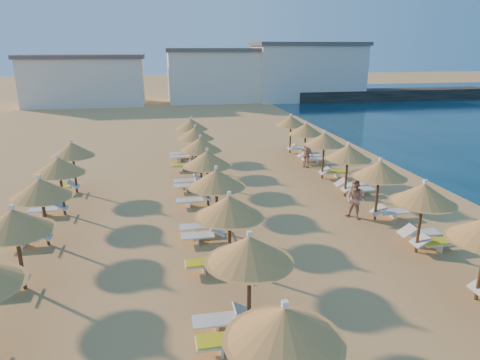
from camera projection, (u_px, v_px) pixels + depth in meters
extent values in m
plane|color=tan|center=(294.00, 237.00, 17.46)|extent=(220.00, 220.00, 0.00)
cube|color=black|center=(393.00, 94.00, 63.03)|extent=(30.05, 4.42, 1.50)
cube|color=silver|center=(86.00, 82.00, 56.72)|extent=(15.00, 8.00, 6.00)
cube|color=#59514C|center=(83.00, 57.00, 55.76)|extent=(15.60, 8.48, 0.50)
cube|color=silver|center=(222.00, 77.00, 60.73)|extent=(15.00, 8.00, 6.80)
cube|color=#59514C|center=(222.00, 50.00, 59.64)|extent=(15.60, 8.48, 0.50)
cube|color=silver|center=(307.00, 73.00, 61.70)|extent=(15.00, 8.00, 7.60)
cube|color=#59514C|center=(308.00, 44.00, 60.50)|extent=(15.60, 8.48, 0.50)
cylinder|color=brown|center=(419.00, 224.00, 15.84)|extent=(0.12, 0.12, 2.26)
cone|color=#9B5E2D|center=(424.00, 193.00, 15.47)|extent=(2.22, 2.22, 0.72)
cone|color=#9B5E2D|center=(423.00, 201.00, 15.56)|extent=(2.40, 2.40, 0.12)
cube|color=white|center=(425.00, 182.00, 15.34)|extent=(0.12, 0.12, 0.14)
cylinder|color=brown|center=(377.00, 196.00, 18.87)|extent=(0.12, 0.12, 2.26)
cone|color=#9B5E2D|center=(380.00, 169.00, 18.50)|extent=(2.22, 2.22, 0.72)
cone|color=#9B5E2D|center=(379.00, 176.00, 18.59)|extent=(2.40, 2.40, 0.12)
cube|color=white|center=(381.00, 159.00, 18.37)|extent=(0.12, 0.12, 0.14)
cylinder|color=brown|center=(346.00, 175.00, 21.90)|extent=(0.12, 0.12, 2.26)
cone|color=#9B5E2D|center=(348.00, 152.00, 21.53)|extent=(2.22, 2.22, 0.72)
cone|color=#9B5E2D|center=(348.00, 158.00, 21.62)|extent=(2.40, 2.40, 0.12)
cube|color=white|center=(349.00, 143.00, 21.40)|extent=(0.12, 0.12, 0.14)
cylinder|color=brown|center=(323.00, 160.00, 24.93)|extent=(0.12, 0.12, 2.26)
cone|color=#9B5E2D|center=(324.00, 139.00, 24.56)|extent=(2.22, 2.22, 0.72)
cone|color=#9B5E2D|center=(324.00, 144.00, 24.65)|extent=(2.40, 2.40, 0.12)
cube|color=white|center=(325.00, 132.00, 24.43)|extent=(0.12, 0.12, 0.14)
cylinder|color=brown|center=(305.00, 148.00, 27.96)|extent=(0.12, 0.12, 2.26)
cone|color=#9B5E2D|center=(306.00, 129.00, 27.59)|extent=(2.22, 2.22, 0.72)
cone|color=#9B5E2D|center=(306.00, 133.00, 27.68)|extent=(2.40, 2.40, 0.12)
cube|color=white|center=(306.00, 122.00, 27.46)|extent=(0.12, 0.12, 0.14)
cylinder|color=brown|center=(290.00, 138.00, 30.99)|extent=(0.12, 0.12, 2.26)
cone|color=#9B5E2D|center=(291.00, 121.00, 30.62)|extent=(2.22, 2.22, 0.72)
cone|color=#9B5E2D|center=(291.00, 125.00, 30.71)|extent=(2.40, 2.40, 0.12)
cube|color=white|center=(291.00, 115.00, 30.49)|extent=(0.12, 0.12, 0.14)
cone|color=#9B5E2D|center=(284.00, 324.00, 8.14)|extent=(2.22, 2.22, 0.72)
cone|color=#9B5E2D|center=(284.00, 337.00, 8.23)|extent=(2.40, 2.40, 0.12)
cube|color=white|center=(285.00, 304.00, 8.01)|extent=(0.12, 0.12, 0.14)
cylinder|color=brown|center=(249.00, 291.00, 11.54)|extent=(0.12, 0.12, 2.26)
cone|color=#9B5E2D|center=(249.00, 249.00, 11.17)|extent=(2.22, 2.22, 0.72)
cone|color=#9B5E2D|center=(249.00, 259.00, 11.26)|extent=(2.40, 2.40, 0.12)
cube|color=white|center=(249.00, 234.00, 11.04)|extent=(0.12, 0.12, 0.14)
cylinder|color=brown|center=(230.00, 240.00, 14.57)|extent=(0.12, 0.12, 2.26)
cone|color=#9B5E2D|center=(229.00, 206.00, 14.20)|extent=(2.22, 2.22, 0.72)
cone|color=#9B5E2D|center=(229.00, 214.00, 14.29)|extent=(2.40, 2.40, 0.12)
cube|color=white|center=(229.00, 194.00, 14.07)|extent=(0.12, 0.12, 0.14)
cylinder|color=brown|center=(217.00, 207.00, 17.60)|extent=(0.12, 0.12, 2.26)
cone|color=#9B5E2D|center=(216.00, 178.00, 17.23)|extent=(2.22, 2.22, 0.72)
cone|color=#9B5E2D|center=(216.00, 185.00, 17.32)|extent=(2.40, 2.40, 0.12)
cube|color=white|center=(216.00, 168.00, 17.10)|extent=(0.12, 0.12, 0.14)
cylinder|color=brown|center=(208.00, 183.00, 20.63)|extent=(0.12, 0.12, 2.26)
cone|color=#9B5E2D|center=(207.00, 158.00, 20.26)|extent=(2.22, 2.22, 0.72)
cone|color=#9B5E2D|center=(207.00, 165.00, 20.35)|extent=(2.40, 2.40, 0.12)
cube|color=white|center=(207.00, 150.00, 20.13)|extent=(0.12, 0.12, 0.14)
cylinder|color=brown|center=(201.00, 166.00, 23.66)|extent=(0.12, 0.12, 2.26)
cone|color=#9B5E2D|center=(200.00, 144.00, 23.29)|extent=(2.22, 2.22, 0.72)
cone|color=#9B5E2D|center=(201.00, 149.00, 23.38)|extent=(2.40, 2.40, 0.12)
cube|color=white|center=(200.00, 136.00, 23.16)|extent=(0.12, 0.12, 0.14)
cylinder|color=brown|center=(196.00, 152.00, 26.69)|extent=(0.12, 0.12, 2.26)
cone|color=#9B5E2D|center=(195.00, 133.00, 26.32)|extent=(2.22, 2.22, 0.72)
cone|color=#9B5E2D|center=(195.00, 138.00, 26.41)|extent=(2.40, 2.40, 0.12)
cube|color=white|center=(195.00, 126.00, 26.19)|extent=(0.12, 0.12, 0.14)
cylinder|color=brown|center=(192.00, 142.00, 29.72)|extent=(0.12, 0.12, 2.26)
cone|color=#9B5E2D|center=(191.00, 124.00, 29.35)|extent=(2.22, 2.22, 0.72)
cone|color=#9B5E2D|center=(191.00, 128.00, 29.44)|extent=(2.40, 2.40, 0.12)
cube|color=white|center=(191.00, 118.00, 29.22)|extent=(0.12, 0.12, 0.14)
cylinder|color=brown|center=(20.00, 257.00, 13.39)|extent=(0.12, 0.12, 2.26)
cone|color=#9B5E2D|center=(14.00, 220.00, 13.02)|extent=(2.22, 2.22, 0.72)
cone|color=#9B5E2D|center=(15.00, 229.00, 13.11)|extent=(2.40, 2.40, 0.12)
cube|color=white|center=(12.00, 207.00, 12.89)|extent=(0.12, 0.12, 0.14)
cylinder|color=brown|center=(45.00, 218.00, 16.42)|extent=(0.12, 0.12, 2.26)
cone|color=#9B5E2D|center=(41.00, 188.00, 16.05)|extent=(2.22, 2.22, 0.72)
cone|color=#9B5E2D|center=(42.00, 195.00, 16.14)|extent=(2.40, 2.40, 0.12)
cube|color=white|center=(39.00, 177.00, 15.92)|extent=(0.12, 0.12, 0.14)
cylinder|color=brown|center=(62.00, 192.00, 19.45)|extent=(0.12, 0.12, 2.26)
cone|color=#9B5E2D|center=(59.00, 165.00, 19.08)|extent=(2.22, 2.22, 0.72)
cone|color=#9B5E2D|center=(60.00, 172.00, 19.17)|extent=(2.40, 2.40, 0.12)
cube|color=white|center=(58.00, 156.00, 18.95)|extent=(0.12, 0.12, 0.14)
cylinder|color=brown|center=(75.00, 172.00, 22.48)|extent=(0.12, 0.12, 2.26)
cone|color=#9B5E2D|center=(72.00, 149.00, 22.11)|extent=(2.22, 2.22, 0.72)
cone|color=#9B5E2D|center=(73.00, 155.00, 22.20)|extent=(2.40, 2.40, 0.12)
cube|color=white|center=(71.00, 141.00, 21.98)|extent=(0.12, 0.12, 0.14)
cube|color=white|center=(216.00, 320.00, 11.62)|extent=(1.30, 0.60, 0.06)
cube|color=white|center=(217.00, 325.00, 11.67)|extent=(0.06, 0.54, 0.32)
cube|color=white|center=(244.00, 312.00, 11.71)|extent=(0.58, 0.60, 0.40)
cube|color=white|center=(221.00, 341.00, 10.77)|extent=(1.30, 0.60, 0.06)
cube|color=white|center=(221.00, 347.00, 10.82)|extent=(0.06, 0.54, 0.32)
cube|color=white|center=(251.00, 333.00, 10.87)|extent=(0.58, 0.60, 0.40)
cube|color=yellow|center=(221.00, 339.00, 10.76)|extent=(1.25, 0.55, 0.05)
cube|color=white|center=(438.00, 242.00, 16.24)|extent=(1.30, 0.60, 0.06)
cube|color=white|center=(438.00, 246.00, 16.28)|extent=(0.06, 0.54, 0.32)
cube|color=white|center=(420.00, 241.00, 16.06)|extent=(0.58, 0.60, 0.40)
cube|color=yellow|center=(438.00, 241.00, 16.22)|extent=(1.25, 0.55, 0.05)
cube|color=white|center=(424.00, 233.00, 17.08)|extent=(1.30, 0.60, 0.06)
cube|color=white|center=(424.00, 236.00, 17.13)|extent=(0.06, 0.54, 0.32)
cube|color=white|center=(407.00, 231.00, 16.90)|extent=(0.58, 0.60, 0.40)
cube|color=white|center=(204.00, 263.00, 14.65)|extent=(1.30, 0.60, 0.06)
cube|color=white|center=(204.00, 268.00, 14.70)|extent=(0.06, 0.54, 0.32)
cube|color=white|center=(226.00, 258.00, 14.74)|extent=(0.58, 0.60, 0.40)
cube|color=yellow|center=(204.00, 262.00, 14.63)|extent=(1.25, 0.55, 0.05)
cube|color=white|center=(394.00, 212.00, 19.27)|extent=(1.30, 0.60, 0.06)
cube|color=white|center=(393.00, 215.00, 19.31)|extent=(0.06, 0.54, 0.32)
cube|color=white|center=(378.00, 210.00, 19.09)|extent=(0.58, 0.60, 0.40)
cube|color=white|center=(196.00, 226.00, 17.68)|extent=(1.30, 0.60, 0.06)
cube|color=white|center=(196.00, 230.00, 17.73)|extent=(0.06, 0.54, 0.32)
cube|color=white|center=(214.00, 222.00, 17.77)|extent=(0.58, 0.60, 0.40)
cube|color=white|center=(198.00, 235.00, 16.83)|extent=(1.30, 0.60, 0.06)
cube|color=white|center=(198.00, 239.00, 16.88)|extent=(0.06, 0.54, 0.32)
cube|color=white|center=(217.00, 231.00, 16.93)|extent=(0.58, 0.60, 0.40)
cube|color=white|center=(361.00, 189.00, 22.30)|extent=(1.30, 0.60, 0.06)
cube|color=white|center=(361.00, 192.00, 22.35)|extent=(0.06, 0.54, 0.32)
cube|color=white|center=(348.00, 188.00, 22.12)|extent=(0.58, 0.60, 0.40)
cube|color=white|center=(354.00, 184.00, 23.14)|extent=(1.30, 0.60, 0.06)
cube|color=white|center=(354.00, 187.00, 23.19)|extent=(0.06, 0.54, 0.32)
cube|color=white|center=(341.00, 182.00, 22.96)|extent=(0.58, 0.60, 0.40)
cube|color=white|center=(190.00, 200.00, 20.71)|extent=(1.30, 0.60, 0.06)
cube|color=white|center=(190.00, 203.00, 20.76)|extent=(0.06, 0.54, 0.32)
cube|color=white|center=(205.00, 196.00, 20.80)|extent=(0.58, 0.60, 0.40)
cube|color=white|center=(337.00, 172.00, 25.33)|extent=(1.30, 0.60, 0.06)
cube|color=white|center=(337.00, 175.00, 25.38)|extent=(0.06, 0.54, 0.32)
cube|color=white|center=(325.00, 171.00, 25.15)|extent=(0.58, 0.60, 0.40)
cube|color=yellow|center=(337.00, 171.00, 25.31)|extent=(1.25, 0.55, 0.05)
cube|color=white|center=(185.00, 181.00, 23.74)|extent=(1.30, 0.60, 0.06)
cube|color=white|center=(185.00, 183.00, 23.79)|extent=(0.06, 0.54, 0.32)
cube|color=white|center=(199.00, 178.00, 23.83)|extent=(0.58, 0.60, 0.40)
cube|color=white|center=(186.00, 186.00, 22.90)|extent=(1.30, 0.60, 0.06)
cube|color=white|center=(186.00, 188.00, 22.94)|extent=(0.06, 0.54, 0.32)
cube|color=white|center=(201.00, 182.00, 22.99)|extent=(0.58, 0.60, 0.40)
cube|color=white|center=(317.00, 159.00, 28.36)|extent=(1.30, 0.60, 0.06)
cube|color=white|center=(317.00, 161.00, 28.41)|extent=(0.06, 0.54, 0.32)
cube|color=white|center=(306.00, 157.00, 28.18)|extent=(0.58, 0.60, 0.40)
cube|color=white|center=(313.00, 156.00, 29.20)|extent=(1.30, 0.60, 0.06)
cube|color=white|center=(313.00, 158.00, 29.25)|extent=(0.06, 0.54, 0.32)
cube|color=white|center=(302.00, 154.00, 29.02)|extent=(0.58, 0.60, 0.40)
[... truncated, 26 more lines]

